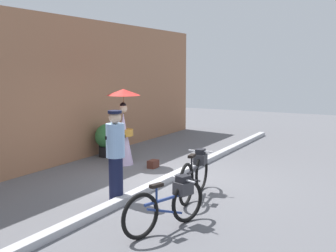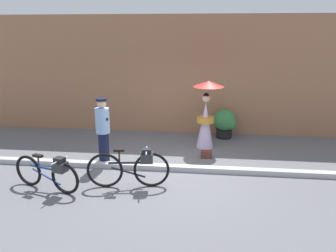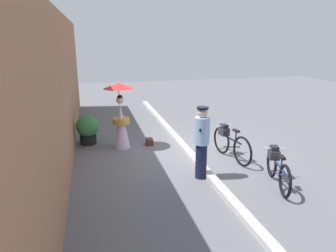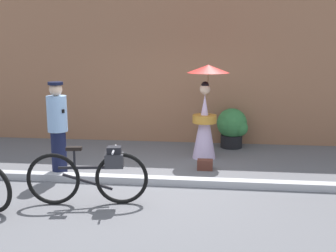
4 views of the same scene
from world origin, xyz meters
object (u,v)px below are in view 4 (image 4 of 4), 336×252
at_px(bicycle_near_officer, 92,174).
at_px(person_with_parasol, 205,111).
at_px(backpack_on_pavement, 205,165).
at_px(potted_plant_by_door, 233,127).
at_px(person_officer, 58,127).

bearing_deg(bicycle_near_officer, person_with_parasol, 60.53).
bearing_deg(backpack_on_pavement, potted_plant_by_door, 72.37).
xyz_separation_m(person_with_parasol, potted_plant_by_door, (0.60, 0.94, -0.50)).
relative_size(person_officer, potted_plant_by_door, 1.86).
distance_m(bicycle_near_officer, potted_plant_by_door, 4.25).
bearing_deg(bicycle_near_officer, person_officer, 129.48).
bearing_deg(backpack_on_pavement, bicycle_near_officer, -129.91).
bearing_deg(potted_plant_by_door, backpack_on_pavement, -107.63).
height_order(bicycle_near_officer, potted_plant_by_door, potted_plant_by_door).
relative_size(potted_plant_by_door, backpack_on_pavement, 3.13).
height_order(bicycle_near_officer, person_officer, person_officer).
relative_size(person_with_parasol, potted_plant_by_door, 2.12).
xyz_separation_m(person_officer, backpack_on_pavement, (2.53, 0.72, -0.79)).
bearing_deg(potted_plant_by_door, person_officer, -140.96).
xyz_separation_m(bicycle_near_officer, backpack_on_pavement, (1.57, 1.88, -0.35)).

